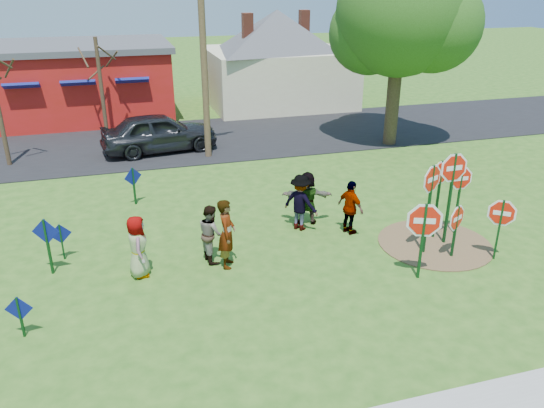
{
  "coord_description": "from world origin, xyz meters",
  "views": [
    {
      "loc": [
        -3.78,
        -12.68,
        7.01
      ],
      "look_at": [
        0.1,
        0.58,
        1.13
      ],
      "focal_mm": 35.0,
      "sensor_mm": 36.0,
      "label": 1
    }
  ],
  "objects_px": {
    "person_a": "(138,247)",
    "utility_pole": "(203,46)",
    "person_b": "(227,234)",
    "stop_sign_b": "(440,180)",
    "suv": "(159,132)",
    "stop_sign_a": "(424,226)",
    "leafy_tree": "(403,18)",
    "stop_sign_c": "(453,178)",
    "stop_sign_d": "(461,184)"
  },
  "relations": [
    {
      "from": "person_a",
      "to": "utility_pole",
      "type": "relative_size",
      "value": 0.19
    },
    {
      "from": "person_b",
      "to": "utility_pole",
      "type": "bearing_deg",
      "value": 11.08
    },
    {
      "from": "stop_sign_b",
      "to": "suv",
      "type": "distance_m",
      "value": 12.78
    },
    {
      "from": "stop_sign_a",
      "to": "leafy_tree",
      "type": "bearing_deg",
      "value": 86.24
    },
    {
      "from": "stop_sign_c",
      "to": "person_a",
      "type": "distance_m",
      "value": 8.58
    },
    {
      "from": "leafy_tree",
      "to": "stop_sign_d",
      "type": "bearing_deg",
      "value": -106.89
    },
    {
      "from": "person_a",
      "to": "person_b",
      "type": "distance_m",
      "value": 2.26
    },
    {
      "from": "person_a",
      "to": "stop_sign_c",
      "type": "bearing_deg",
      "value": -94.63
    },
    {
      "from": "suv",
      "to": "stop_sign_a",
      "type": "bearing_deg",
      "value": -164.88
    },
    {
      "from": "stop_sign_b",
      "to": "utility_pole",
      "type": "bearing_deg",
      "value": 102.06
    },
    {
      "from": "leafy_tree",
      "to": "stop_sign_a",
      "type": "bearing_deg",
      "value": -114.98
    },
    {
      "from": "stop_sign_a",
      "to": "stop_sign_d",
      "type": "relative_size",
      "value": 0.99
    },
    {
      "from": "stop_sign_b",
      "to": "stop_sign_a",
      "type": "bearing_deg",
      "value": -146.22
    },
    {
      "from": "stop_sign_c",
      "to": "stop_sign_d",
      "type": "bearing_deg",
      "value": 35.43
    },
    {
      "from": "stop_sign_d",
      "to": "stop_sign_b",
      "type": "bearing_deg",
      "value": -170.92
    },
    {
      "from": "person_a",
      "to": "leafy_tree",
      "type": "distance_m",
      "value": 15.45
    },
    {
      "from": "stop_sign_a",
      "to": "person_a",
      "type": "relative_size",
      "value": 1.34
    },
    {
      "from": "stop_sign_a",
      "to": "leafy_tree",
      "type": "height_order",
      "value": "leafy_tree"
    },
    {
      "from": "suv",
      "to": "leafy_tree",
      "type": "relative_size",
      "value": 0.58
    },
    {
      "from": "stop_sign_a",
      "to": "utility_pole",
      "type": "relative_size",
      "value": 0.25
    },
    {
      "from": "stop_sign_d",
      "to": "person_b",
      "type": "bearing_deg",
      "value": -177.46
    },
    {
      "from": "person_b",
      "to": "utility_pole",
      "type": "xyz_separation_m",
      "value": [
        1.14,
        9.39,
        3.64
      ]
    },
    {
      "from": "person_a",
      "to": "person_b",
      "type": "height_order",
      "value": "person_b"
    },
    {
      "from": "stop_sign_a",
      "to": "utility_pole",
      "type": "height_order",
      "value": "utility_pole"
    },
    {
      "from": "stop_sign_d",
      "to": "leafy_tree",
      "type": "relative_size",
      "value": 0.26
    },
    {
      "from": "stop_sign_d",
      "to": "stop_sign_c",
      "type": "bearing_deg",
      "value": -141.09
    },
    {
      "from": "stop_sign_a",
      "to": "person_a",
      "type": "height_order",
      "value": "stop_sign_a"
    },
    {
      "from": "stop_sign_d",
      "to": "person_b",
      "type": "distance_m",
      "value": 6.91
    },
    {
      "from": "utility_pole",
      "to": "leafy_tree",
      "type": "bearing_deg",
      "value": -3.14
    },
    {
      "from": "stop_sign_b",
      "to": "stop_sign_d",
      "type": "distance_m",
      "value": 0.8
    },
    {
      "from": "person_b",
      "to": "utility_pole",
      "type": "relative_size",
      "value": 0.22
    },
    {
      "from": "stop_sign_d",
      "to": "leafy_tree",
      "type": "xyz_separation_m",
      "value": [
        2.7,
        8.91,
        3.9
      ]
    },
    {
      "from": "stop_sign_b",
      "to": "person_a",
      "type": "relative_size",
      "value": 1.52
    },
    {
      "from": "stop_sign_b",
      "to": "stop_sign_c",
      "type": "distance_m",
      "value": 0.45
    },
    {
      "from": "stop_sign_d",
      "to": "utility_pole",
      "type": "relative_size",
      "value": 0.25
    },
    {
      "from": "stop_sign_d",
      "to": "person_a",
      "type": "relative_size",
      "value": 1.34
    },
    {
      "from": "stop_sign_c",
      "to": "leafy_tree",
      "type": "bearing_deg",
      "value": 69.29
    },
    {
      "from": "person_a",
      "to": "utility_pole",
      "type": "xyz_separation_m",
      "value": [
        3.39,
        9.24,
        3.76
      ]
    },
    {
      "from": "leafy_tree",
      "to": "person_b",
      "type": "bearing_deg",
      "value": -137.04
    },
    {
      "from": "utility_pole",
      "to": "stop_sign_a",
      "type": "bearing_deg",
      "value": -73.39
    },
    {
      "from": "person_b",
      "to": "stop_sign_b",
      "type": "bearing_deg",
      "value": -72.71
    },
    {
      "from": "utility_pole",
      "to": "suv",
      "type": "bearing_deg",
      "value": 145.92
    },
    {
      "from": "person_a",
      "to": "suv",
      "type": "height_order",
      "value": "suv"
    },
    {
      "from": "stop_sign_b",
      "to": "person_a",
      "type": "bearing_deg",
      "value": 162.79
    },
    {
      "from": "person_b",
      "to": "utility_pole",
      "type": "height_order",
      "value": "utility_pole"
    },
    {
      "from": "stop_sign_a",
      "to": "utility_pole",
      "type": "bearing_deg",
      "value": 127.83
    },
    {
      "from": "stop_sign_c",
      "to": "leafy_tree",
      "type": "height_order",
      "value": "leafy_tree"
    },
    {
      "from": "suv",
      "to": "stop_sign_c",
      "type": "bearing_deg",
      "value": -155.46
    },
    {
      "from": "stop_sign_b",
      "to": "person_a",
      "type": "distance_m",
      "value": 8.43
    },
    {
      "from": "stop_sign_a",
      "to": "suv",
      "type": "height_order",
      "value": "stop_sign_a"
    }
  ]
}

